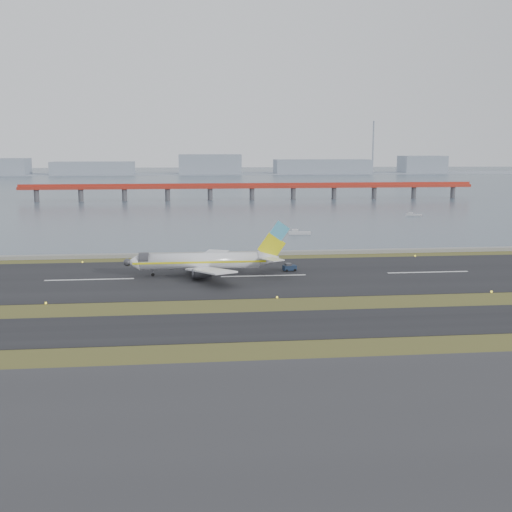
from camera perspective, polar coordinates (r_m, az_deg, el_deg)
name	(u,v)px	position (r m, az deg, el deg)	size (l,w,h in m)	color
ground	(283,308)	(121.40, 2.39, -4.60)	(1000.00, 1000.00, 0.00)	#394518
apron_strip	(361,436)	(70.47, 9.35, -15.51)	(1000.00, 50.00, 0.10)	#2F2F31
taxiway_strip	(293,325)	(109.95, 3.33, -6.10)	(1000.00, 18.00, 0.10)	black
runway_strip	(264,276)	(150.38, 0.67, -1.79)	(1000.00, 45.00, 0.10)	black
seawall	(251,253)	(179.63, -0.48, 0.24)	(1000.00, 2.50, 1.00)	gray
bay_water	(206,181)	(577.37, -4.51, 6.65)	(1400.00, 800.00, 1.30)	#445162
red_pier	(252,187)	(368.96, -0.36, 6.13)	(260.00, 5.00, 10.20)	#AD2C1D
far_shoreline	(213,168)	(737.38, -3.84, 7.77)	(1400.00, 80.00, 60.50)	#8994A2
airliner	(206,261)	(151.09, -4.45, -0.45)	(38.52, 32.89, 12.80)	white
pushback_tug	(289,267)	(156.34, 2.98, -1.02)	(3.45, 2.45, 2.01)	#15233A
workboat_near	(299,233)	(223.12, 3.83, 2.08)	(7.71, 3.26, 1.81)	#BBBBBF
workboat_far	(413,215)	(291.31, 13.81, 3.58)	(6.92, 4.60, 1.61)	#BBBBBF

